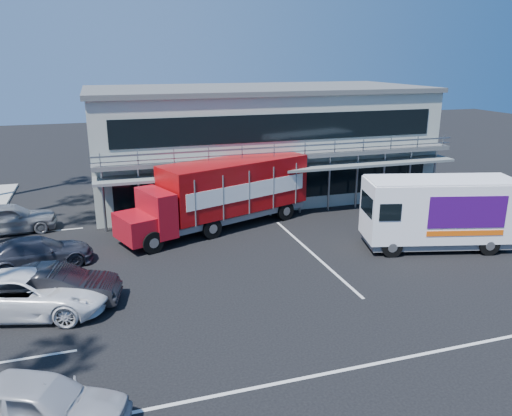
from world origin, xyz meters
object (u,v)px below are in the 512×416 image
object	(u,v)px
white_van	(439,212)
parked_car_b	(56,287)
red_truck	(224,192)
parked_car_a	(38,405)

from	to	relation	value
white_van	parked_car_b	world-z (taller)	white_van
red_truck	white_van	size ratio (longest dim) A/B	1.47
red_truck	parked_car_b	bearing A→B (deg)	-159.78
white_van	parked_car_b	distance (m)	17.77
red_truck	parked_car_a	size ratio (longest dim) A/B	2.46
red_truck	white_van	world-z (taller)	red_truck
white_van	parked_car_b	bearing A→B (deg)	-162.77
parked_car_a	white_van	bearing A→B (deg)	-40.97
white_van	parked_car_a	world-z (taller)	white_van
parked_car_a	red_truck	bearing A→B (deg)	-5.54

